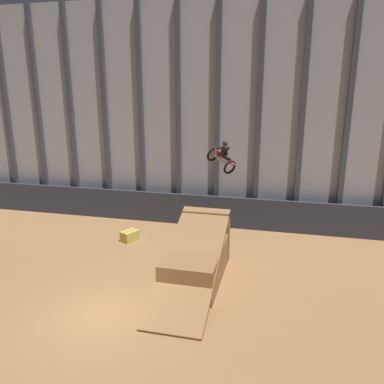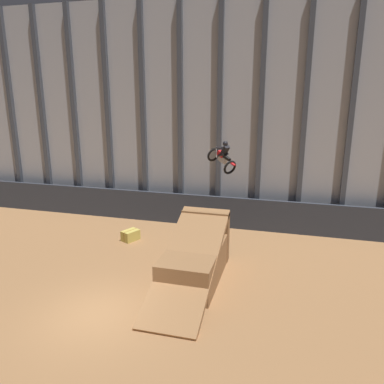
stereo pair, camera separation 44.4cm
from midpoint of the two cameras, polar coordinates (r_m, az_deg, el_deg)
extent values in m
plane|color=#996B42|center=(14.68, -14.64, -17.78)|extent=(60.00, 60.00, 0.00)
cube|color=#A3A8B2|center=(22.60, -2.53, 11.63)|extent=(32.00, 0.12, 12.96)
cube|color=#3D424C|center=(28.00, -26.78, 10.74)|extent=(0.28, 0.28, 12.96)
cube|color=#3D424C|center=(26.56, -22.83, 11.02)|extent=(0.28, 0.28, 12.96)
cube|color=#3D424C|center=(25.27, -18.46, 11.26)|extent=(0.28, 0.28, 12.96)
cube|color=#3D424C|center=(24.13, -13.63, 11.46)|extent=(0.28, 0.28, 12.96)
cube|color=#3D424C|center=(23.16, -8.35, 11.58)|extent=(0.28, 0.28, 12.96)
cube|color=#3D424C|center=(22.41, -2.67, 11.60)|extent=(0.28, 0.28, 12.96)
cube|color=#3D424C|center=(21.88, 3.34, 11.51)|extent=(0.28, 0.28, 12.96)
cube|color=#3D424C|center=(21.59, 9.58, 11.28)|extent=(0.28, 0.28, 12.96)
cube|color=#3D424C|center=(21.55, 15.91, 10.91)|extent=(0.28, 0.28, 12.96)
cube|color=#3D424C|center=(21.76, 22.16, 10.42)|extent=(0.28, 0.28, 12.96)
cube|color=#2D333D|center=(22.81, -2.96, -2.54)|extent=(31.36, 0.20, 1.87)
cube|color=olive|center=(16.41, -0.06, -10.64)|extent=(2.19, 4.48, 1.44)
cube|color=olive|center=(17.99, 1.43, -6.57)|extent=(2.23, 0.50, 2.40)
cube|color=#996B42|center=(15.36, -0.92, -10.54)|extent=(2.23, 6.48, 2.59)
torus|color=black|center=(19.25, 2.52, 5.69)|extent=(0.73, 0.77, 0.73)
torus|color=black|center=(18.31, 5.07, 3.78)|extent=(0.73, 0.77, 0.73)
cube|color=#B7B7BC|center=(18.69, 3.94, 5.02)|extent=(0.56, 0.52, 0.43)
cube|color=red|center=(18.73, 3.75, 5.79)|extent=(0.50, 0.47, 0.36)
cube|color=black|center=(18.45, 4.51, 5.31)|extent=(0.54, 0.49, 0.29)
cube|color=red|center=(18.14, 5.45, 4.36)|extent=(0.36, 0.34, 0.17)
cylinder|color=#B7B7BC|center=(19.03, 2.98, 6.10)|extent=(0.11, 0.10, 0.55)
cylinder|color=black|center=(18.91, 3.20, 6.70)|extent=(0.58, 0.37, 0.04)
cube|color=black|center=(18.48, 4.32, 6.36)|extent=(0.52, 0.50, 0.51)
sphere|color=black|center=(18.42, 4.35, 7.39)|extent=(0.42, 0.41, 0.33)
cylinder|color=black|center=(18.54, 3.75, 5.68)|extent=(0.40, 0.37, 0.23)
cylinder|color=black|center=(18.69, 4.32, 5.75)|extent=(0.40, 0.37, 0.23)
cylinder|color=black|center=(18.53, 3.50, 6.69)|extent=(0.45, 0.40, 0.10)
cylinder|color=black|center=(18.73, 4.27, 6.77)|extent=(0.45, 0.40, 0.10)
cube|color=#CCB751|center=(20.67, -10.08, -6.60)|extent=(0.93, 1.07, 0.56)
cube|color=#996623|center=(20.67, -10.08, -6.60)|extent=(0.43, 0.84, 0.57)
camera|label=1|loc=(0.22, -90.69, -0.19)|focal=35.00mm
camera|label=2|loc=(0.22, 89.31, 0.19)|focal=35.00mm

